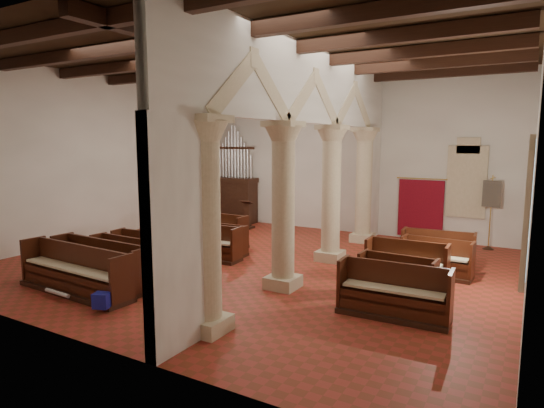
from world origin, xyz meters
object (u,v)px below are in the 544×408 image
at_px(processional_banner, 490,225).
at_px(nave_pew_0, 75,278).
at_px(lectern, 248,217).
at_px(aisle_pew_0, 393,299).
at_px(pipe_organ, 234,192).

bearing_deg(processional_banner, nave_pew_0, -122.70).
distance_m(lectern, processional_banner, 9.04).
bearing_deg(aisle_pew_0, pipe_organ, 138.96).
distance_m(pipe_organ, lectern, 1.90).
relative_size(processional_banner, nave_pew_0, 0.71).
bearing_deg(aisle_pew_0, lectern, 138.38).
bearing_deg(nave_pew_0, pipe_organ, 105.04).
height_order(lectern, processional_banner, processional_banner).
bearing_deg(nave_pew_0, aisle_pew_0, 20.77).
xyz_separation_m(lectern, nave_pew_0, (0.79, -8.82, -0.13)).
distance_m(pipe_organ, processional_banner, 10.36).
bearing_deg(pipe_organ, nave_pew_0, -77.55).
distance_m(lectern, nave_pew_0, 8.85).
bearing_deg(pipe_organ, aisle_pew_0, -39.33).
height_order(processional_banner, nave_pew_0, processional_banner).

